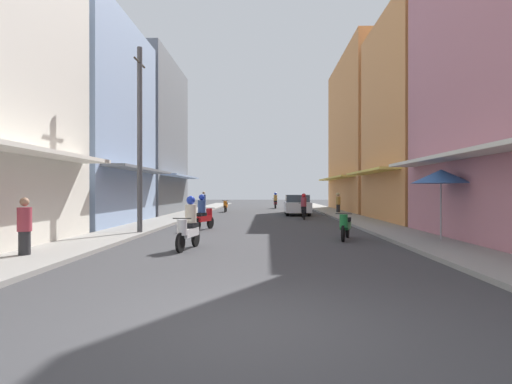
{
  "coord_description": "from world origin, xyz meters",
  "views": [
    {
      "loc": [
        0.28,
        -5.05,
        1.73
      ],
      "look_at": [
        -0.35,
        18.02,
        1.67
      ],
      "focal_mm": 27.89,
      "sensor_mm": 36.0,
      "label": 1
    }
  ],
  "objects_px": {
    "vendor_umbrella": "(441,176)",
    "utility_pole": "(140,139)",
    "pedestrian_foreground": "(338,202)",
    "motorbike_white": "(189,226)",
    "pedestrian_crossing": "(25,229)",
    "parked_car": "(297,205)",
    "motorbike_orange": "(226,206)",
    "motorbike_maroon": "(275,201)",
    "motorbike_black": "(304,207)",
    "motorbike_red": "(204,214)",
    "pedestrian_far": "(204,202)",
    "motorbike_green": "(345,226)"
  },
  "relations": [
    {
      "from": "pedestrian_foreground",
      "to": "motorbike_black",
      "type": "bearing_deg",
      "value": -119.52
    },
    {
      "from": "pedestrian_crossing",
      "to": "vendor_umbrella",
      "type": "relative_size",
      "value": 0.64
    },
    {
      "from": "motorbike_green",
      "to": "pedestrian_crossing",
      "type": "xyz_separation_m",
      "value": [
        -8.88,
        -4.25,
        0.27
      ]
    },
    {
      "from": "pedestrian_far",
      "to": "vendor_umbrella",
      "type": "relative_size",
      "value": 0.69
    },
    {
      "from": "parked_car",
      "to": "pedestrian_foreground",
      "type": "height_order",
      "value": "pedestrian_foreground"
    },
    {
      "from": "motorbike_white",
      "to": "pedestrian_crossing",
      "type": "height_order",
      "value": "motorbike_white"
    },
    {
      "from": "vendor_umbrella",
      "to": "motorbike_orange",
      "type": "bearing_deg",
      "value": 115.13
    },
    {
      "from": "motorbike_white",
      "to": "motorbike_maroon",
      "type": "distance_m",
      "value": 27.59
    },
    {
      "from": "motorbike_green",
      "to": "pedestrian_foreground",
      "type": "distance_m",
      "value": 16.22
    },
    {
      "from": "motorbike_maroon",
      "to": "motorbike_red",
      "type": "bearing_deg",
      "value": -99.59
    },
    {
      "from": "motorbike_black",
      "to": "motorbike_maroon",
      "type": "distance_m",
      "value": 14.57
    },
    {
      "from": "motorbike_orange",
      "to": "parked_car",
      "type": "distance_m",
      "value": 6.76
    },
    {
      "from": "parked_car",
      "to": "utility_pole",
      "type": "bearing_deg",
      "value": -118.64
    },
    {
      "from": "motorbike_green",
      "to": "motorbike_red",
      "type": "relative_size",
      "value": 1.01
    },
    {
      "from": "vendor_umbrella",
      "to": "motorbike_white",
      "type": "bearing_deg",
      "value": -170.04
    },
    {
      "from": "vendor_umbrella",
      "to": "pedestrian_foreground",
      "type": "bearing_deg",
      "value": 90.95
    },
    {
      "from": "motorbike_orange",
      "to": "motorbike_maroon",
      "type": "relative_size",
      "value": 1.0
    },
    {
      "from": "pedestrian_crossing",
      "to": "utility_pole",
      "type": "xyz_separation_m",
      "value": [
        1.14,
        5.56,
        2.97
      ]
    },
    {
      "from": "motorbike_green",
      "to": "motorbike_maroon",
      "type": "distance_m",
      "value": 25.07
    },
    {
      "from": "motorbike_orange",
      "to": "pedestrian_foreground",
      "type": "relative_size",
      "value": 1.12
    },
    {
      "from": "pedestrian_foreground",
      "to": "motorbike_green",
      "type": "bearing_deg",
      "value": -99.29
    },
    {
      "from": "motorbike_maroon",
      "to": "utility_pole",
      "type": "distance_m",
      "value": 24.58
    },
    {
      "from": "pedestrian_far",
      "to": "vendor_umbrella",
      "type": "xyz_separation_m",
      "value": [
        10.79,
        -18.98,
        1.36
      ]
    },
    {
      "from": "pedestrian_foreground",
      "to": "pedestrian_far",
      "type": "distance_m",
      "value": 10.69
    },
    {
      "from": "motorbike_red",
      "to": "pedestrian_crossing",
      "type": "xyz_separation_m",
      "value": [
        -3.31,
        -7.68,
        0.07
      ]
    },
    {
      "from": "motorbike_orange",
      "to": "motorbike_maroon",
      "type": "bearing_deg",
      "value": 58.03
    },
    {
      "from": "pedestrian_far",
      "to": "motorbike_black",
      "type": "bearing_deg",
      "value": -45.36
    },
    {
      "from": "parked_car",
      "to": "vendor_umbrella",
      "type": "relative_size",
      "value": 1.69
    },
    {
      "from": "motorbike_red",
      "to": "pedestrian_far",
      "type": "relative_size",
      "value": 1.03
    },
    {
      "from": "motorbike_red",
      "to": "pedestrian_crossing",
      "type": "distance_m",
      "value": 8.36
    },
    {
      "from": "motorbike_maroon",
      "to": "pedestrian_far",
      "type": "relative_size",
      "value": 1.08
    },
    {
      "from": "motorbike_green",
      "to": "pedestrian_far",
      "type": "distance_m",
      "value": 19.63
    },
    {
      "from": "motorbike_black",
      "to": "vendor_umbrella",
      "type": "distance_m",
      "value": 12.09
    },
    {
      "from": "motorbike_green",
      "to": "motorbike_maroon",
      "type": "height_order",
      "value": "motorbike_maroon"
    },
    {
      "from": "parked_car",
      "to": "pedestrian_foreground",
      "type": "relative_size",
      "value": 2.56
    },
    {
      "from": "motorbike_black",
      "to": "pedestrian_far",
      "type": "height_order",
      "value": "pedestrian_far"
    },
    {
      "from": "motorbike_green",
      "to": "vendor_umbrella",
      "type": "distance_m",
      "value": 3.51
    },
    {
      "from": "motorbike_orange",
      "to": "parked_car",
      "type": "relative_size",
      "value": 0.44
    },
    {
      "from": "motorbike_green",
      "to": "pedestrian_far",
      "type": "bearing_deg",
      "value": 113.69
    },
    {
      "from": "motorbike_black",
      "to": "pedestrian_foreground",
      "type": "bearing_deg",
      "value": 60.48
    },
    {
      "from": "motorbike_orange",
      "to": "pedestrian_far",
      "type": "bearing_deg",
      "value": -170.93
    },
    {
      "from": "motorbike_red",
      "to": "utility_pole",
      "type": "distance_m",
      "value": 4.3
    },
    {
      "from": "pedestrian_foreground",
      "to": "motorbike_orange",
      "type": "bearing_deg",
      "value": 165.56
    },
    {
      "from": "motorbike_red",
      "to": "pedestrian_far",
      "type": "xyz_separation_m",
      "value": [
        -2.32,
        14.55,
        0.14
      ]
    },
    {
      "from": "pedestrian_far",
      "to": "parked_car",
      "type": "bearing_deg",
      "value": -26.26
    },
    {
      "from": "vendor_umbrella",
      "to": "utility_pole",
      "type": "relative_size",
      "value": 0.33
    },
    {
      "from": "motorbike_black",
      "to": "motorbike_orange",
      "type": "bearing_deg",
      "value": 125.99
    },
    {
      "from": "motorbike_black",
      "to": "motorbike_red",
      "type": "height_order",
      "value": "same"
    },
    {
      "from": "motorbike_white",
      "to": "pedestrian_crossing",
      "type": "xyz_separation_m",
      "value": [
        -3.8,
        -1.84,
        0.07
      ]
    },
    {
      "from": "pedestrian_far",
      "to": "pedestrian_crossing",
      "type": "relative_size",
      "value": 1.07
    }
  ]
}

